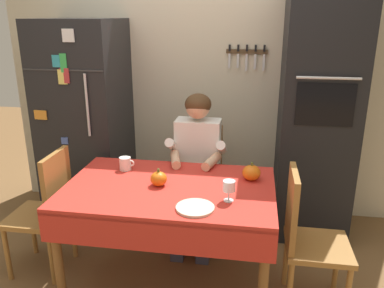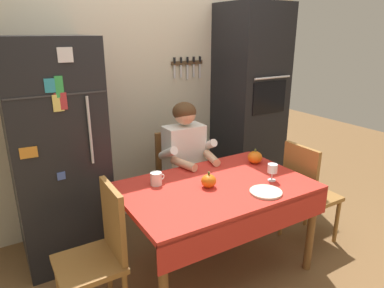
% 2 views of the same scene
% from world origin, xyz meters
% --- Properties ---
extents(ground_plane, '(10.00, 10.00, 0.00)m').
position_xyz_m(ground_plane, '(0.00, 0.00, 0.00)').
color(ground_plane, brown).
rests_on(ground_plane, ground).
extents(back_wall_assembly, '(3.70, 0.13, 2.60)m').
position_xyz_m(back_wall_assembly, '(0.05, 1.35, 1.30)').
color(back_wall_assembly, beige).
rests_on(back_wall_assembly, ground).
extents(refrigerator, '(0.68, 0.71, 1.80)m').
position_xyz_m(refrigerator, '(-0.95, 0.96, 0.90)').
color(refrigerator, black).
rests_on(refrigerator, ground).
extents(wall_oven, '(0.60, 0.64, 2.10)m').
position_xyz_m(wall_oven, '(1.05, 1.00, 1.05)').
color(wall_oven, black).
rests_on(wall_oven, ground).
extents(dining_table, '(1.40, 0.90, 0.74)m').
position_xyz_m(dining_table, '(0.00, 0.08, 0.66)').
color(dining_table, brown).
rests_on(dining_table, ground).
extents(chair_behind_person, '(0.40, 0.40, 0.93)m').
position_xyz_m(chair_behind_person, '(0.10, 0.87, 0.51)').
color(chair_behind_person, brown).
rests_on(chair_behind_person, ground).
extents(seated_person, '(0.47, 0.55, 1.25)m').
position_xyz_m(seated_person, '(0.10, 0.68, 0.74)').
color(seated_person, '#38384C').
rests_on(seated_person, ground).
extents(chair_left_side, '(0.40, 0.40, 0.93)m').
position_xyz_m(chair_left_side, '(-0.90, 0.08, 0.51)').
color(chair_left_side, '#9E6B33').
rests_on(chair_left_side, ground).
extents(chair_right_side, '(0.40, 0.40, 0.93)m').
position_xyz_m(chair_right_side, '(0.90, 0.01, 0.51)').
color(chair_right_side, '#9E6B33').
rests_on(chair_right_side, ground).
extents(coffee_mug, '(0.11, 0.09, 0.10)m').
position_xyz_m(coffee_mug, '(-0.38, 0.33, 0.79)').
color(coffee_mug, white).
rests_on(coffee_mug, dining_table).
extents(wine_glass, '(0.08, 0.08, 0.13)m').
position_xyz_m(wine_glass, '(0.41, -0.06, 0.83)').
color(wine_glass, white).
rests_on(wine_glass, dining_table).
extents(pumpkin_large, '(0.11, 0.11, 0.12)m').
position_xyz_m(pumpkin_large, '(-0.07, 0.09, 0.79)').
color(pumpkin_large, orange).
rests_on(pumpkin_large, dining_table).
extents(pumpkin_medium, '(0.13, 0.13, 0.13)m').
position_xyz_m(pumpkin_medium, '(0.54, 0.29, 0.79)').
color(pumpkin_medium, orange).
rests_on(pumpkin_medium, dining_table).
extents(serving_tray, '(0.23, 0.23, 0.02)m').
position_xyz_m(serving_tray, '(0.22, -0.20, 0.75)').
color(serving_tray, beige).
rests_on(serving_tray, dining_table).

